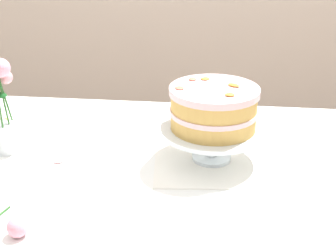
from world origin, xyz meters
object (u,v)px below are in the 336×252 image
at_px(dining_table, 138,199).
at_px(flower_vase, 0,105).
at_px(cake_stand, 212,133).
at_px(fallen_rose, 16,227).
at_px(layer_cake, 214,108).

bearing_deg(dining_table, flower_vase, 169.97).
bearing_deg(cake_stand, dining_table, -156.28).
bearing_deg(cake_stand, fallen_rose, -136.08).
xyz_separation_m(cake_stand, fallen_rose, (-0.41, -0.39, -0.06)).
xyz_separation_m(flower_vase, fallen_rose, (0.19, -0.37, -0.12)).
height_order(flower_vase, fallen_rose, flower_vase).
bearing_deg(layer_cake, flower_vase, -178.43).
distance_m(flower_vase, fallen_rose, 0.44).
bearing_deg(dining_table, fallen_rose, -124.43).
xyz_separation_m(cake_stand, flower_vase, (-0.60, -0.02, 0.06)).
xyz_separation_m(dining_table, cake_stand, (0.20, 0.09, 0.17)).
bearing_deg(fallen_rose, layer_cake, 43.92).
distance_m(dining_table, layer_cake, 0.33).
distance_m(dining_table, flower_vase, 0.47).
height_order(cake_stand, fallen_rose, cake_stand).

